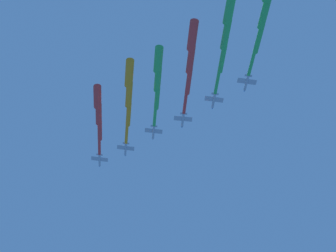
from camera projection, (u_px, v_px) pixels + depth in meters
jet_lead at (98, 114)px, 254.12m from camera, size 42.21×38.31×3.80m
jet_port_inner at (129, 94)px, 242.96m from camera, size 45.76×43.14×3.74m
jet_starboard_inner at (157, 80)px, 239.07m from camera, size 43.03×38.98×3.76m
jet_port_mid at (190, 59)px, 228.38m from camera, size 46.23×41.69×3.71m
jet_starboard_mid at (226, 34)px, 221.96m from camera, size 47.30×43.02×3.84m
jet_port_outer at (264, 13)px, 215.36m from camera, size 46.12×43.42×3.81m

